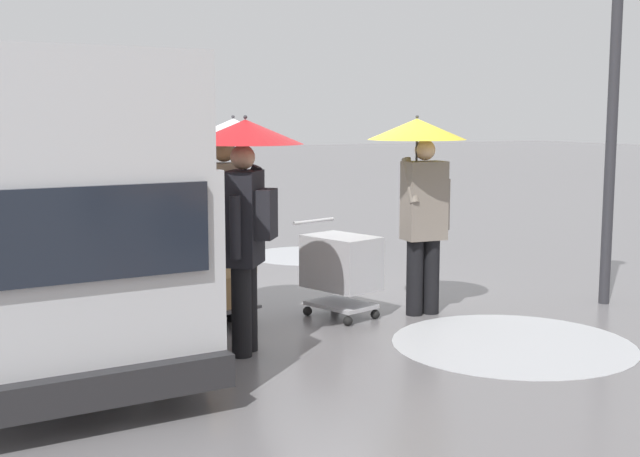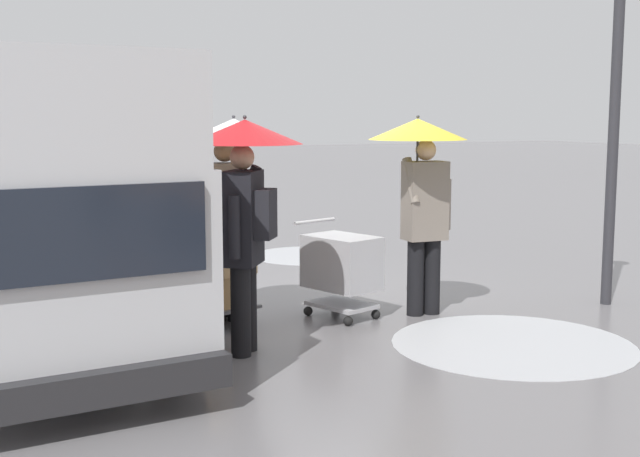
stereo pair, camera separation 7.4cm
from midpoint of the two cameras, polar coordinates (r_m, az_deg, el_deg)
ground_plane at (r=9.72m, az=0.43°, el=-5.03°), size 90.00×90.00×0.00m
slush_patch_near_cluster at (r=12.89m, az=-0.63°, el=-1.83°), size 1.77×1.77×0.01m
slush_patch_under_van at (r=8.20m, az=13.23°, el=-7.63°), size 2.29×2.29×0.01m
cargo_van_parked_right at (r=8.02m, az=-19.55°, el=0.34°), size 2.35×5.41×2.60m
shopping_cart_vendor at (r=8.90m, az=1.72°, el=-2.50°), size 0.75×0.94×1.02m
hand_dolly_boxes at (r=8.55m, az=-6.29°, el=-1.01°), size 0.67×0.81×1.55m
pedestrian_pink_side at (r=8.67m, az=-5.89°, el=3.97°), size 1.04×1.04×2.15m
pedestrian_black_side at (r=7.50m, az=-4.84°, el=3.28°), size 1.04×1.04×2.15m
pedestrian_white_side at (r=8.96m, az=7.11°, el=4.07°), size 1.04×1.04×2.15m
street_lamp at (r=9.97m, az=19.65°, el=8.57°), size 0.28×0.28×3.86m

